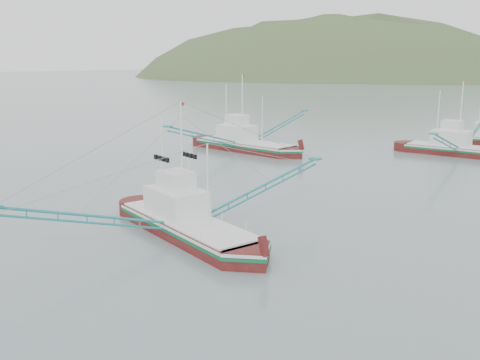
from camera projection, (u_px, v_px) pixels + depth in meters
The scene contains 5 objects.
ground at pixel (190, 237), 38.92m from camera, with size 1200.00×1200.00×0.00m, color slate.
main_boat at pixel (185, 208), 39.03m from camera, with size 14.85×25.42×10.52m.
bg_boat_far at pixel (460, 145), 72.46m from camera, with size 14.71×26.55×10.74m.
bg_boat_left at pixel (244, 139), 76.35m from camera, with size 16.12×28.57×11.59m.
headland_left at pixel (327, 77), 425.21m from camera, with size 448.00×308.00×210.00m, color #3E512A.
Camera 1 is at (25.23, -27.41, 12.53)m, focal length 40.00 mm.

